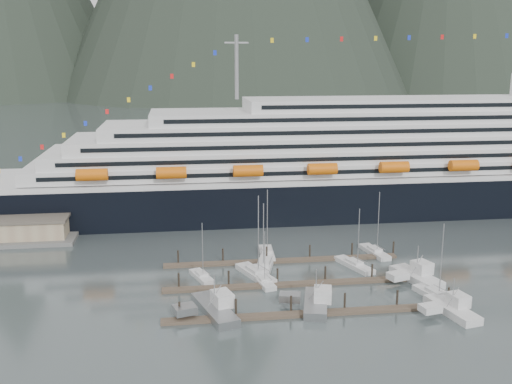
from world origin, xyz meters
TOP-DOWN VIEW (x-y plane):
  - ground at (0.00, 0.00)m, footprint 1600.00×1600.00m
  - cruise_ship at (30.03, 54.94)m, footprint 210.00×30.40m
  - dock_near at (-4.93, -9.95)m, footprint 48.18×2.28m
  - dock_mid at (-4.93, 3.05)m, footprint 48.18×2.28m
  - dock_far at (-4.93, 16.05)m, footprint 48.18×2.28m
  - sailboat_a at (-21.71, 8.58)m, footprint 4.59×8.02m
  - sailboat_b at (-11.49, 8.45)m, footprint 6.85×11.72m
  - sailboat_c at (-10.61, 4.52)m, footprint 3.96×8.44m
  - sailboat_d at (8.64, 10.89)m, footprint 5.91×10.74m
  - sailboat_e at (-9.29, 12.09)m, footprint 5.83×11.62m
  - sailboat_f at (-7.55, 19.99)m, footprint 3.46×9.85m
  - sailboat_g at (15.33, 18.21)m, footprint 4.12×10.25m
  - sailboat_h at (18.00, -6.06)m, footprint 5.20×9.69m
  - trawler_a at (-20.47, -7.43)m, footprint 10.62×13.84m
  - trawler_b at (-3.61, -7.20)m, footprint 9.35×11.88m
  - trawler_d at (17.87, -12.48)m, footprint 8.76×11.63m
  - trawler_e at (17.87, 2.20)m, footprint 9.76×12.08m

SIDE VIEW (x-z plane):
  - ground at x=0.00m, z-range 0.00..0.00m
  - dock_near at x=-4.93m, z-range -1.29..1.91m
  - dock_mid at x=-4.93m, z-range -1.29..1.91m
  - dock_far at x=-4.93m, z-range -1.29..1.91m
  - sailboat_c at x=-10.61m, z-range -4.94..5.71m
  - sailboat_a at x=-21.71m, z-range -5.34..6.13m
  - sailboat_d at x=8.64m, z-range -5.93..6.73m
  - sailboat_g at x=15.33m, z-range -6.66..7.49m
  - sailboat_h at x=18.00m, z-range -6.60..7.47m
  - sailboat_e at x=-9.29m, z-range -6.64..7.51m
  - sailboat_f at x=-7.55m, z-range -7.06..7.94m
  - sailboat_b at x=-11.49m, z-range -7.83..8.74m
  - trawler_d at x=17.87m, z-range -2.45..4.18m
  - trawler_a at x=-20.47m, z-range -2.75..4.60m
  - trawler_b at x=-3.61m, z-range -2.75..4.61m
  - trawler_e at x=17.87m, z-range -2.80..4.68m
  - cruise_ship at x=30.03m, z-range -13.11..37.19m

